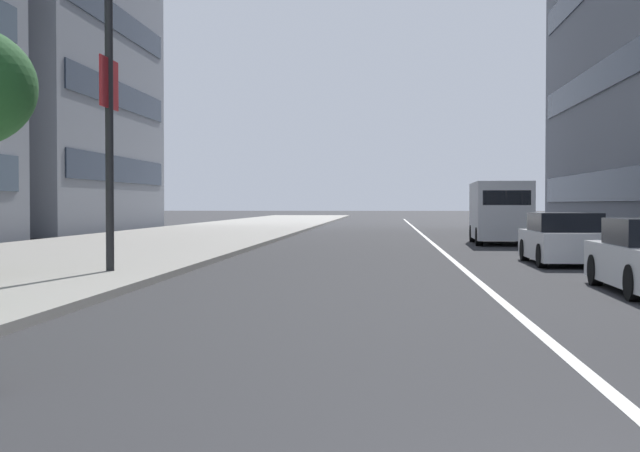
{
  "coord_description": "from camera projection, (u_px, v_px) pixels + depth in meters",
  "views": [
    {
      "loc": [
        -4.06,
        1.94,
        1.64
      ],
      "look_at": [
        14.92,
        3.37,
        1.15
      ],
      "focal_mm": 49.05,
      "sensor_mm": 36.0,
      "label": 1
    }
  ],
  "objects": [
    {
      "name": "car_far_down_avenue",
      "position": [
        563.0,
        240.0,
        23.6
      ],
      "size": [
        4.2,
        1.82,
        1.4
      ],
      "rotation": [
        0.0,
        0.0,
        -0.0
      ],
      "color": "silver",
      "rests_on": "ground"
    },
    {
      "name": "delivery_van_ahead",
      "position": [
        500.0,
        211.0,
        35.56
      ],
      "size": [
        5.28,
        2.33,
        2.51
      ],
      "rotation": [
        0.0,
        0.0,
        -0.03
      ],
      "color": "silver",
      "rests_on": "ground"
    },
    {
      "name": "sidewalk_right_plaza",
      "position": [
        142.0,
        243.0,
        34.72
      ],
      "size": [
        160.0,
        9.9,
        0.15
      ],
      "primitive_type": "cube",
      "color": "#A39E93",
      "rests_on": "ground"
    },
    {
      "name": "lane_centre_stripe",
      "position": [
        429.0,
        241.0,
        38.83
      ],
      "size": [
        110.0,
        0.16,
        0.01
      ],
      "primitive_type": "cube",
      "color": "silver",
      "rests_on": "ground"
    },
    {
      "name": "street_lamp_with_banners",
      "position": [
        124.0,
        41.0,
        19.21
      ],
      "size": [
        1.26,
        2.46,
        8.62
      ],
      "color": "#232326",
      "rests_on": "sidewalk_right_plaza"
    }
  ]
}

